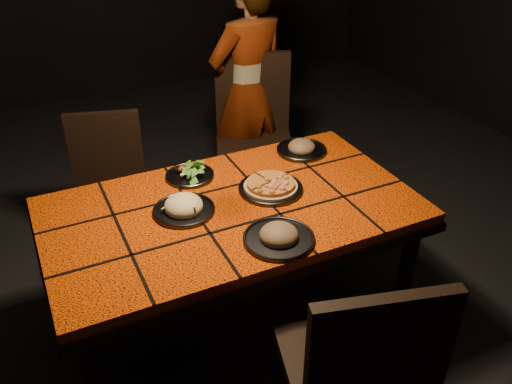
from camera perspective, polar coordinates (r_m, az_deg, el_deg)
name	(u,v)px	position (r m, az deg, el deg)	size (l,w,h in m)	color
room_shell	(227,33)	(2.04, -3.11, 16.39)	(6.04, 7.04, 3.08)	black
dining_table	(232,221)	(2.40, -2.54, -3.02)	(1.62, 0.92, 0.75)	#D64206
chair_near	(360,370)	(1.94, 10.86, -17.95)	(0.56, 0.56, 1.01)	black
chair_far_left	(109,182)	(3.11, -15.23, 0.98)	(0.50, 0.50, 0.88)	black
chair_far_right	(254,127)	(3.43, -0.24, 6.89)	(0.61, 0.61, 1.04)	black
diner	(249,92)	(3.49, -0.76, 10.50)	(0.56, 0.37, 1.54)	brown
plate_pizza	(271,187)	(2.46, 1.55, 0.55)	(0.30, 0.30, 0.04)	#35353A
plate_pasta	(184,207)	(2.32, -7.61, -1.60)	(0.27, 0.27, 0.09)	#35353A
plate_salad	(190,173)	(2.57, -7.00, 2.04)	(0.23, 0.23, 0.07)	#35353A
plate_mushroom_a	(279,235)	(2.14, 2.43, -4.58)	(0.29, 0.29, 0.09)	#35353A
plate_mushroom_b	(302,148)	(2.79, 4.83, 4.68)	(0.26, 0.26, 0.08)	#35353A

